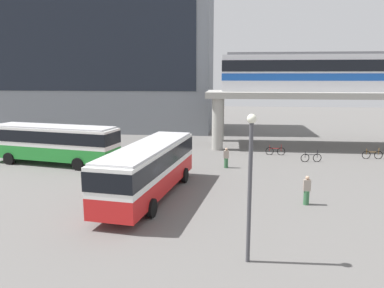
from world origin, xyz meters
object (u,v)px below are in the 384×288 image
train (348,72)px  bus_main (149,165)px  pedestrian_walking_across (226,159)px  bicycle_brown (372,155)px  bicycle_black (311,158)px  pedestrian_by_bike_rack (307,191)px  bicycle_red (275,151)px  station_building (102,55)px  bus_secondary (53,141)px

train → bus_main: bearing=-132.8°
train → pedestrian_walking_across: size_ratio=15.43×
train → bicycle_brown: 9.08m
bicycle_black → pedestrian_walking_across: pedestrian_walking_across is taller
pedestrian_by_bike_rack → pedestrian_walking_across: bearing=119.8°
train → bicycle_red: bearing=-148.2°
station_building → bicycle_red: station_building is taller
bus_main → bicycle_black: (11.71, 10.54, -1.63)m
station_building → bicycle_brown: bearing=-28.9°
train → bicycle_brown: size_ratio=13.90×
bicycle_brown → station_building: bearing=151.1°
bicycle_red → pedestrian_walking_across: size_ratio=1.11×
train → pedestrian_by_bike_rack: 20.55m
bicycle_brown → pedestrian_by_bike_rack: 15.13m
bicycle_red → pedestrian_by_bike_rack: 13.50m
station_building → bicycle_red: (21.80, -15.86, -9.66)m
station_building → bus_main: station_building is taller
station_building → bus_secondary: bearing=-81.8°
bus_main → pedestrian_by_bike_rack: 9.26m
bus_secondary → train: bearing=21.2°
station_building → bus_secondary: size_ratio=2.64×
bicycle_black → bicycle_brown: bearing=17.3°
train → bicycle_black: 11.13m
bicycle_brown → pedestrian_walking_across: pedestrian_walking_across is taller
station_building → pedestrian_by_bike_rack: (21.98, -29.36, -9.23)m
bicycle_black → bicycle_red: 3.71m
train → bus_main: (-16.29, -17.60, -5.66)m
bus_secondary → pedestrian_by_bike_rack: size_ratio=6.68×
station_building → bicycle_red: 28.64m
bus_secondary → bicycle_brown: (27.06, 4.79, -1.63)m
station_building → bicycle_red: bearing=-36.0°
train → bus_secondary: train is taller
station_building → bus_main: bearing=-66.1°
bicycle_brown → pedestrian_by_bike_rack: size_ratio=1.06×
bicycle_black → pedestrian_by_bike_rack: (-2.54, -10.97, 0.44)m
bus_main → pedestrian_by_bike_rack: bearing=-2.7°
train → bicycle_red: 11.26m
bicycle_red → pedestrian_walking_across: (-4.49, -5.35, 0.39)m
train → bicycle_black: size_ratio=13.96×
pedestrian_walking_across → bicycle_brown: bearing=19.6°
station_building → train: (29.09, -11.33, -2.38)m
bus_main → bicycle_red: size_ratio=6.30×
bicycle_red → bus_main: bearing=-124.5°
station_building → train: size_ratio=1.20×
bus_secondary → station_building: bearing=98.2°
bus_secondary → pedestrian_by_bike_rack: bus_secondary is taller
bicycle_black → pedestrian_by_bike_rack: 11.26m
bus_secondary → bus_main: bearing=-37.7°
bicycle_red → pedestrian_walking_across: 7.00m
bicycle_red → bicycle_black: bearing=-43.0°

